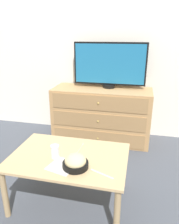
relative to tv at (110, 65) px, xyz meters
The scene contains 9 objects.
ground_plane 1.00m from the tv, 131.73° to the left, with size 12.00×12.00×0.00m, color #474C56.
wall_back 0.41m from the tv, 128.00° to the left, with size 12.00×0.05×2.60m.
dresser 0.64m from the tv, 129.78° to the right, with size 1.23×0.49×0.69m.
tv is the anchor object (origin of this frame).
coffee_table 1.43m from the tv, 95.54° to the right, with size 0.92×0.63×0.43m.
takeout_bowl 1.51m from the tv, 91.11° to the right, with size 0.19×0.19×0.18m.
drink_cup 1.44m from the tv, 99.31° to the right, with size 0.06×0.06×0.10m.
napkin 1.54m from the tv, 95.03° to the right, with size 0.23×0.23×0.00m.
knife 1.57m from the tv, 83.27° to the right, with size 0.17×0.08×0.01m.
Camera 1 is at (0.53, -2.89, 1.35)m, focal length 35.00 mm.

